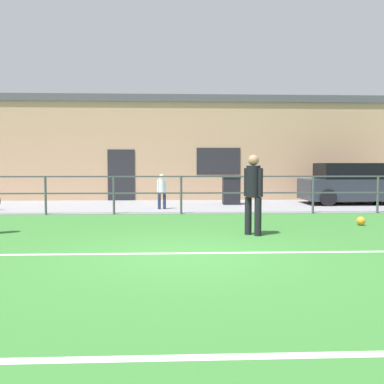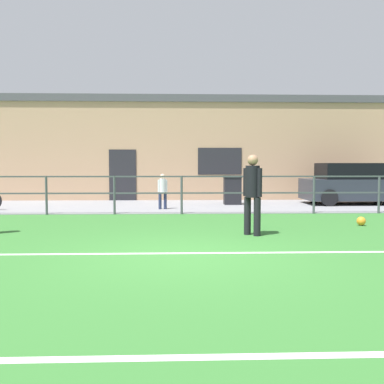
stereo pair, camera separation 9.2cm
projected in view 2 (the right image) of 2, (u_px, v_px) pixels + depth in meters
ground at (186, 256)px, 7.17m from camera, size 60.00×44.00×0.04m
field_line_touchline at (186, 253)px, 7.32m from camera, size 36.00×0.11×0.00m
field_line_hash at (198, 357)px, 3.36m from camera, size 36.00×0.11×0.00m
pavement_strip at (181, 206)px, 15.64m from camera, size 48.00×5.00×0.02m
perimeter_fence at (182, 189)px, 13.10m from camera, size 36.07×0.07×1.15m
clubhouse_facade at (180, 149)px, 19.20m from camera, size 28.00×2.56×4.35m
player_goalkeeper at (252, 190)px, 9.14m from camera, size 0.35×0.36×1.69m
soccer_ball_match at (361, 221)px, 10.67m from camera, size 0.21×0.21×0.21m
spectator_child at (163, 189)px, 14.42m from camera, size 0.32×0.20×1.16m
parked_car_red at (354, 185)px, 16.33m from camera, size 3.80×1.90×1.52m
trash_bin_0 at (232, 190)px, 16.14m from camera, size 0.65×0.55×1.06m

